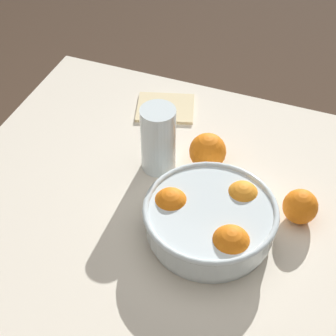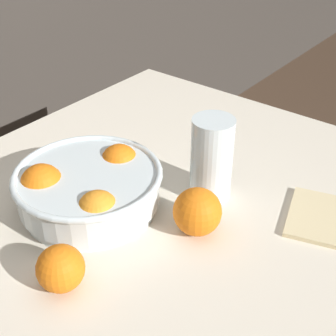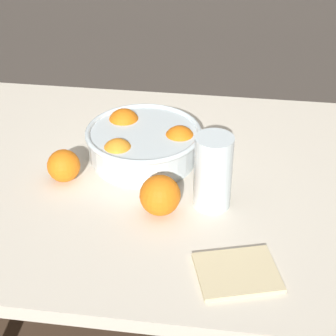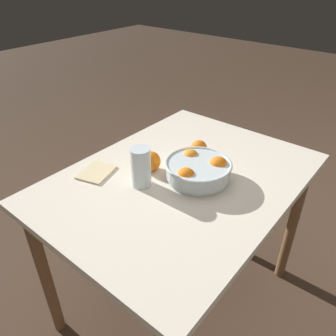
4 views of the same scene
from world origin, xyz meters
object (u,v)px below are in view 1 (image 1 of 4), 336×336
juice_glass (158,142)px  orange_loose_front (208,151)px  orange_loose_near_bowl (300,206)px  fruit_bowl (211,220)px

juice_glass → orange_loose_front: (-0.10, -0.04, -0.03)m
orange_loose_near_bowl → juice_glass: bearing=-7.6°
orange_loose_near_bowl → fruit_bowl: bearing=33.8°
orange_loose_near_bowl → orange_loose_front: orange_loose_front is taller
fruit_bowl → orange_loose_near_bowl: bearing=-146.2°
orange_loose_near_bowl → orange_loose_front: 0.24m
fruit_bowl → orange_loose_front: bearing=-70.4°
juice_glass → orange_loose_front: 0.11m
juice_glass → orange_loose_near_bowl: juice_glass is taller
orange_loose_near_bowl → orange_loose_front: bearing=-20.7°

